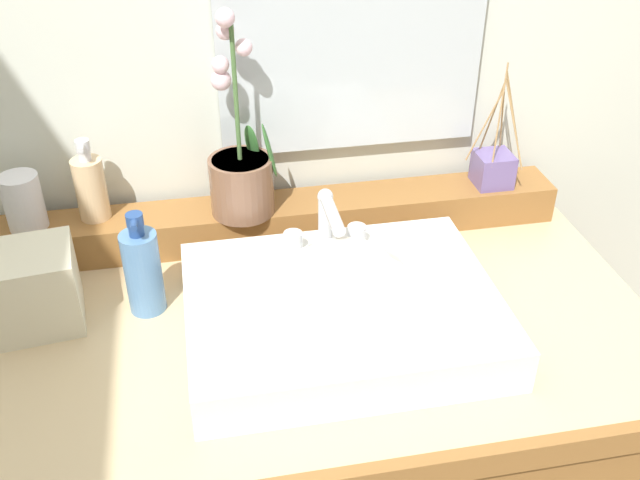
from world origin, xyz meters
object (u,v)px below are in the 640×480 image
object	(u,v)px
potted_plant	(241,171)
soap_dispenser	(91,187)
tumbler_cup	(23,202)
tissue_box	(36,288)
lotion_bottle	(143,270)
reed_diffuser	(493,168)
sink_basin	(343,317)

from	to	relation	value
potted_plant	soap_dispenser	size ratio (longest dim) A/B	2.46
tumbler_cup	tissue_box	xyz separation A→B (m)	(0.03, -0.18, -0.06)
tumbler_cup	lotion_bottle	xyz separation A→B (m)	(0.20, -0.18, -0.05)
reed_diffuser	lotion_bottle	xyz separation A→B (m)	(-0.67, -0.18, -0.03)
potted_plant	tissue_box	size ratio (longest dim) A/B	2.84
sink_basin	tissue_box	xyz separation A→B (m)	(-0.47, 0.13, 0.03)
potted_plant	tissue_box	distance (m)	0.40
potted_plant	soap_dispenser	distance (m)	0.27
tumbler_cup	sink_basin	bearing A→B (deg)	-31.51
potted_plant	reed_diffuser	world-z (taller)	potted_plant
soap_dispenser	tissue_box	bearing A→B (deg)	-112.84
tumbler_cup	reed_diffuser	world-z (taller)	reed_diffuser
sink_basin	lotion_bottle	bearing A→B (deg)	157.24
sink_basin	reed_diffuser	distance (m)	0.48
lotion_bottle	potted_plant	bearing A→B (deg)	42.58
soap_dispenser	tissue_box	xyz separation A→B (m)	(-0.08, -0.20, -0.07)
sink_basin	tissue_box	size ratio (longest dim) A/B	3.66
sink_basin	potted_plant	bearing A→B (deg)	113.01
potted_plant	soap_dispenser	bearing A→B (deg)	173.79
sink_basin	lotion_bottle	size ratio (longest dim) A/B	2.65
lotion_bottle	soap_dispenser	bearing A→B (deg)	113.89
soap_dispenser	tissue_box	distance (m)	0.22
lotion_bottle	tissue_box	xyz separation A→B (m)	(-0.17, -0.00, -0.01)
soap_dispenser	tumbler_cup	distance (m)	0.12
tumbler_cup	tissue_box	world-z (taller)	tumbler_cup
lotion_bottle	tissue_box	bearing A→B (deg)	-179.63
sink_basin	potted_plant	size ratio (longest dim) A/B	1.29
soap_dispenser	reed_diffuser	size ratio (longest dim) A/B	0.62
sink_basin	tumbler_cup	size ratio (longest dim) A/B	4.77
soap_dispenser	tumbler_cup	xyz separation A→B (m)	(-0.12, -0.01, -0.01)
soap_dispenser	lotion_bottle	distance (m)	0.22
reed_diffuser	lotion_bottle	world-z (taller)	reed_diffuser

